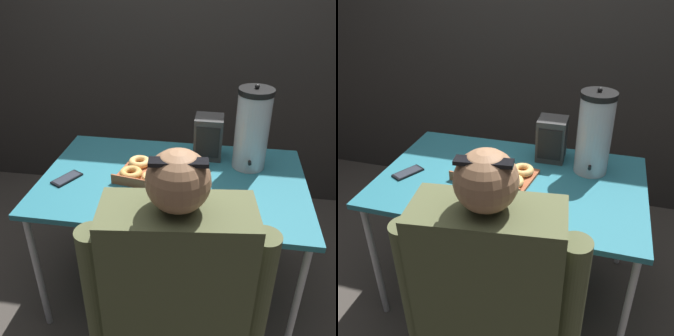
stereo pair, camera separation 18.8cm
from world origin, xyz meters
TOP-DOWN VIEW (x-y plane):
  - ground_plane at (0.00, 0.00)m, footprint 12.00×12.00m
  - back_wall at (0.00, 1.14)m, footprint 6.00×0.11m
  - folding_table at (0.00, 0.00)m, footprint 1.34×0.84m
  - donut_box at (-0.08, 0.00)m, footprint 0.43×0.33m
  - coffee_urn at (0.38, 0.19)m, footprint 0.18×0.20m
  - cell_phone at (-0.53, -0.09)m, footprint 0.14×0.17m
  - space_heater at (0.16, 0.27)m, footprint 0.15×0.15m
  - person_seated at (0.12, -0.72)m, footprint 0.64×0.31m

SIDE VIEW (x-z plane):
  - ground_plane at x=0.00m, z-range 0.00..0.00m
  - person_seated at x=0.12m, z-range -0.04..1.25m
  - folding_table at x=0.00m, z-range 0.33..1.09m
  - cell_phone at x=-0.53m, z-range 0.76..0.77m
  - donut_box at x=-0.08m, z-range 0.75..0.81m
  - space_heater at x=0.16m, z-range 0.76..0.99m
  - coffee_urn at x=0.38m, z-range 0.75..1.20m
  - back_wall at x=0.00m, z-range 0.01..2.63m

